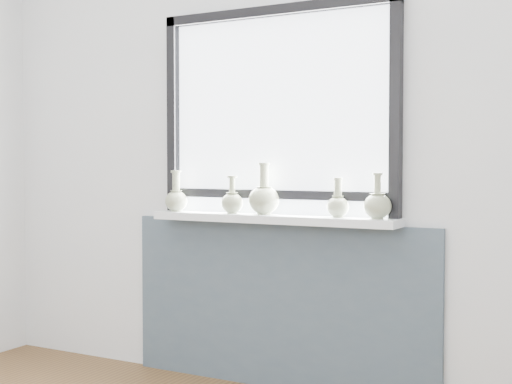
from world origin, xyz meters
The scene contains 9 objects.
back_wall centered at (0.00, 1.81, 1.30)m, with size 3.60×0.02×2.60m, color silver.
apron_panel centered at (0.00, 1.78, 0.43)m, with size 1.70×0.03×0.86m, color #42515D.
windowsill centered at (0.00, 1.71, 0.88)m, with size 1.32×0.18×0.04m, color white.
window centered at (0.00, 1.77, 1.44)m, with size 1.30×0.06×1.05m.
vase_a centered at (-0.56, 1.69, 0.97)m, with size 0.12×0.12×0.22m.
vase_b centered at (-0.22, 1.70, 0.96)m, with size 0.11×0.11×0.20m.
vase_c centered at (-0.04, 1.71, 0.98)m, with size 0.16×0.16×0.26m.
vase_d centered at (0.36, 1.71, 0.96)m, with size 0.11×0.11×0.19m.
vase_e centered at (0.56, 1.70, 0.97)m, with size 0.13×0.13×0.21m.
Camera 1 is at (1.63, -1.47, 1.16)m, focal length 50.00 mm.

